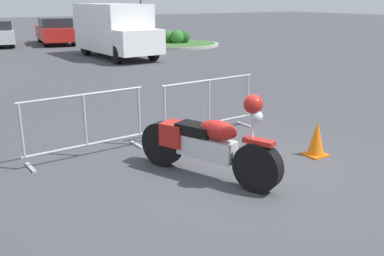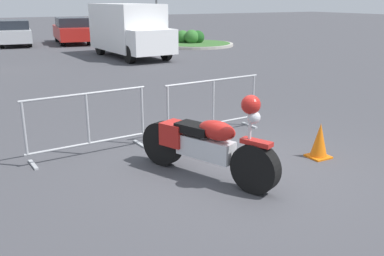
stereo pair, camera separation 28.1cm
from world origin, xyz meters
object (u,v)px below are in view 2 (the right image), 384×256
(motorcycle, at_px, (205,144))
(crowd_barrier_far, at_px, (213,106))
(traffic_cone, at_px, (320,141))
(delivery_van, at_px, (129,29))
(parked_car_red, at_px, (72,30))
(pedestrian, at_px, (133,31))
(parked_car_silver, at_px, (15,33))
(crowd_barrier_near, at_px, (88,123))

(motorcycle, distance_m, crowd_barrier_far, 2.14)
(crowd_barrier_far, distance_m, traffic_cone, 2.17)
(delivery_van, height_order, parked_car_red, delivery_van)
(parked_car_red, bearing_deg, pedestrian, -145.73)
(parked_car_silver, bearing_deg, crowd_barrier_near, -177.26)
(parked_car_red, bearing_deg, motorcycle, 177.90)
(delivery_van, height_order, pedestrian, delivery_van)
(crowd_barrier_near, height_order, parked_car_silver, parked_car_silver)
(crowd_barrier_far, height_order, parked_car_silver, parked_car_silver)
(crowd_barrier_near, bearing_deg, pedestrian, 65.74)
(motorcycle, height_order, traffic_cone, motorcycle)
(delivery_van, bearing_deg, crowd_barrier_near, -27.57)
(crowd_barrier_far, distance_m, parked_car_red, 18.97)
(parked_car_red, distance_m, pedestrian, 4.68)
(traffic_cone, bearing_deg, motorcycle, 173.85)
(crowd_barrier_near, bearing_deg, traffic_cone, -31.09)
(crowd_barrier_near, bearing_deg, crowd_barrier_far, 0.00)
(motorcycle, bearing_deg, delivery_van, 140.77)
(motorcycle, height_order, pedestrian, pedestrian)
(crowd_barrier_near, height_order, parked_car_red, parked_car_red)
(crowd_barrier_far, relative_size, parked_car_silver, 0.50)
(crowd_barrier_far, height_order, pedestrian, pedestrian)
(crowd_barrier_far, relative_size, pedestrian, 1.24)
(pedestrian, bearing_deg, motorcycle, 155.21)
(crowd_barrier_far, distance_m, delivery_van, 11.89)
(crowd_barrier_far, bearing_deg, delivery_van, 76.60)
(crowd_barrier_near, relative_size, parked_car_silver, 0.50)
(parked_car_red, bearing_deg, traffic_cone, -176.40)
(motorcycle, xyz_separation_m, crowd_barrier_far, (1.22, 1.76, 0.04))
(crowd_barrier_near, xyz_separation_m, traffic_cone, (3.28, -1.98, -0.26))
(pedestrian, height_order, traffic_cone, pedestrian)
(delivery_van, relative_size, traffic_cone, 8.65)
(parked_car_silver, xyz_separation_m, pedestrian, (5.23, -4.62, 0.22))
(delivery_van, xyz_separation_m, traffic_cone, (-1.91, -13.52, -0.95))
(crowd_barrier_near, relative_size, parked_car_red, 0.46)
(delivery_van, distance_m, parked_car_red, 7.37)
(pedestrian, bearing_deg, crowd_barrier_near, 149.12)
(traffic_cone, bearing_deg, crowd_barrier_far, 112.91)
(motorcycle, xyz_separation_m, traffic_cone, (2.06, -0.22, -0.22))
(parked_car_silver, relative_size, pedestrian, 2.51)
(motorcycle, height_order, parked_car_silver, parked_car_silver)
(parked_car_silver, bearing_deg, pedestrian, -124.59)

